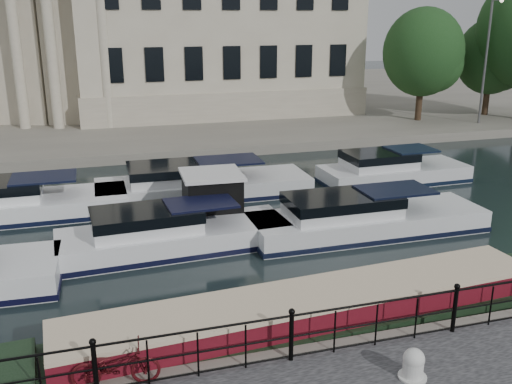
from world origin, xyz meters
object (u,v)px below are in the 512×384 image
mooring_bollard (413,364)px  harbour_hut (212,203)px  narrowboat (311,323)px  bicycle (115,366)px

mooring_bollard → harbour_hut: (-1.69, 11.05, 0.10)m
mooring_bollard → narrowboat: mooring_bollard is taller
bicycle → narrowboat: (4.72, 1.42, -0.64)m
bicycle → mooring_bollard: bicycle is taller
mooring_bollard → narrowboat: size_ratio=0.04×
narrowboat → bicycle: bearing=-167.0°
bicycle → narrowboat: bearing=-67.5°
narrowboat → harbour_hut: size_ratio=4.95×
harbour_hut → bicycle: bearing=-110.2°
mooring_bollard → bicycle: bearing=165.9°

